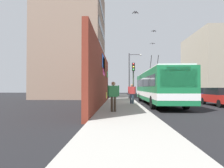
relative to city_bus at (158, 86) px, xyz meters
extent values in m
plane|color=black|center=(1.34, 1.80, -1.73)|extent=(80.00, 80.00, 0.00)
cube|color=#9E9B93|center=(1.34, 3.40, -1.66)|extent=(48.00, 3.20, 0.15)
cube|color=maroon|center=(-2.04, 5.15, 0.62)|extent=(15.24, 0.30, 4.71)
cube|color=yellow|center=(2.51, 4.99, -0.99)|extent=(0.99, 0.02, 0.66)
cube|color=blue|center=(-1.74, 4.99, 2.07)|extent=(2.08, 0.02, 1.12)
cube|color=#F2338C|center=(-1.06, 4.99, 1.73)|extent=(1.90, 0.02, 1.59)
cube|color=green|center=(4.08, 4.99, 1.41)|extent=(1.06, 0.02, 0.69)
cube|color=orange|center=(-0.52, 4.99, 1.91)|extent=(1.17, 0.02, 1.21)
cube|color=gray|center=(12.23, 11.00, 7.34)|extent=(12.32, 9.28, 18.14)
cube|color=black|center=(12.23, 6.34, 2.67)|extent=(10.47, 0.04, 1.10)
cube|color=black|center=(12.23, 6.34, 5.87)|extent=(10.47, 0.04, 1.10)
cube|color=black|center=(12.23, 6.34, 9.07)|extent=(10.47, 0.04, 1.10)
cube|color=black|center=(12.23, 6.34, 12.27)|extent=(10.47, 0.04, 1.10)
cube|color=#9E937F|center=(19.22, -15.20, 4.28)|extent=(13.12, 8.97, 12.02)
cube|color=#19723F|center=(0.01, 0.00, -0.02)|extent=(12.32, 2.65, 2.53)
cube|color=silver|center=(0.01, 0.00, 1.31)|extent=(11.83, 2.43, 0.12)
cube|color=white|center=(0.01, 0.00, -0.73)|extent=(12.34, 2.67, 0.44)
cube|color=black|center=(-6.13, 0.00, 0.42)|extent=(0.04, 2.25, 1.14)
cube|color=black|center=(0.01, 0.00, 0.36)|extent=(11.33, 2.68, 0.81)
cube|color=orange|center=(-6.12, 0.00, 1.00)|extent=(0.06, 1.46, 0.28)
cylinder|color=black|center=(1.85, -0.35, 2.15)|extent=(1.43, 0.06, 2.00)
cylinder|color=black|center=(1.85, 0.35, 2.15)|extent=(1.43, 0.06, 2.00)
cylinder|color=black|center=(-3.94, -1.20, -1.23)|extent=(1.00, 0.28, 1.00)
cylinder|color=black|center=(-3.94, 1.20, -1.23)|extent=(1.00, 0.28, 1.00)
cylinder|color=black|center=(3.95, -1.20, -1.23)|extent=(1.00, 0.28, 1.00)
cylinder|color=black|center=(3.95, 1.20, -1.23)|extent=(1.00, 0.28, 1.00)
cube|color=#B21E19|center=(-1.15, -5.20, -1.08)|extent=(4.36, 1.90, 0.66)
cube|color=black|center=(-1.06, -5.20, -0.45)|extent=(2.62, 1.71, 0.60)
cylinder|color=black|center=(-2.59, -4.35, -1.41)|extent=(0.64, 0.22, 0.64)
cylinder|color=black|center=(0.29, -6.05, -1.41)|extent=(0.64, 0.22, 0.64)
cylinder|color=black|center=(0.29, -4.35, -1.41)|extent=(0.64, 0.22, 0.64)
cube|color=navy|center=(4.85, -5.20, -1.08)|extent=(4.34, 1.91, 0.66)
cube|color=black|center=(4.93, -5.20, -0.45)|extent=(2.60, 1.72, 0.60)
cylinder|color=black|center=(3.42, -6.05, -1.41)|extent=(0.64, 0.22, 0.64)
cylinder|color=black|center=(3.42, -4.35, -1.41)|extent=(0.64, 0.22, 0.64)
cylinder|color=black|center=(6.28, -6.05, -1.41)|extent=(0.64, 0.22, 0.64)
cylinder|color=black|center=(6.28, -4.35, -1.41)|extent=(0.64, 0.22, 0.64)
cube|color=#38383D|center=(10.45, -5.20, -1.08)|extent=(4.38, 1.71, 0.66)
cube|color=black|center=(10.53, -5.20, -0.45)|extent=(2.63, 1.54, 0.60)
cylinder|color=black|center=(9.00, -5.96, -1.41)|extent=(0.64, 0.22, 0.64)
cylinder|color=black|center=(9.00, -4.44, -1.41)|extent=(0.64, 0.22, 0.64)
cylinder|color=black|center=(11.89, -5.96, -1.41)|extent=(0.64, 0.22, 0.64)
cylinder|color=black|center=(11.89, -4.44, -1.41)|extent=(0.64, 0.22, 0.64)
cube|color=white|center=(16.29, -5.20, -1.08)|extent=(4.91, 1.91, 0.66)
cube|color=black|center=(16.39, -5.20, -0.45)|extent=(2.95, 1.72, 0.60)
cylinder|color=black|center=(14.67, -6.06, -1.41)|extent=(0.64, 0.22, 0.64)
cylinder|color=black|center=(14.67, -4.34, -1.41)|extent=(0.64, 0.22, 0.64)
cylinder|color=black|center=(17.91, -6.06, -1.41)|extent=(0.64, 0.22, 0.64)
cylinder|color=black|center=(17.91, -4.34, -1.41)|extent=(0.64, 0.22, 0.64)
cylinder|color=#3F3326|center=(-6.51, 3.90, -1.14)|extent=(0.14, 0.14, 0.89)
cylinder|color=#3F3326|center=(-6.51, 4.08, -1.14)|extent=(0.14, 0.14, 0.89)
cube|color=#338C4C|center=(-6.51, 3.99, -0.36)|extent=(0.22, 0.52, 0.67)
cylinder|color=#338C4C|center=(-6.51, 3.69, -0.33)|extent=(0.09, 0.09, 0.63)
cylinder|color=#338C4C|center=(-6.51, 4.30, -0.33)|extent=(0.09, 0.09, 0.63)
sphere|color=#936B4C|center=(-6.51, 3.99, 0.09)|extent=(0.24, 0.24, 0.24)
cylinder|color=#2D3F59|center=(-0.82, 2.39, -1.15)|extent=(0.14, 0.14, 0.87)
cylinder|color=#2D3F59|center=(-0.82, 2.57, -1.15)|extent=(0.14, 0.14, 0.87)
cube|color=#BF3333|center=(-0.82, 2.48, -0.39)|extent=(0.22, 0.51, 0.65)
cylinder|color=#BF3333|center=(-0.82, 2.18, -0.36)|extent=(0.09, 0.09, 0.62)
cylinder|color=#BF3333|center=(-0.82, 2.79, -0.36)|extent=(0.09, 0.09, 0.62)
sphere|color=#936B4C|center=(-0.82, 2.48, 0.06)|extent=(0.24, 0.24, 0.24)
cylinder|color=#2D382D|center=(1.70, 2.15, 0.43)|extent=(0.14, 0.14, 4.02)
cube|color=black|center=(1.48, 2.15, 1.98)|extent=(0.20, 0.28, 0.84)
sphere|color=red|center=(1.37, 2.15, 2.26)|extent=(0.18, 0.18, 0.18)
sphere|color=yellow|center=(1.37, 2.15, 1.98)|extent=(0.18, 0.18, 0.18)
sphere|color=green|center=(1.37, 2.15, 1.70)|extent=(0.18, 0.18, 0.18)
cylinder|color=#4C4C51|center=(7.41, 2.25, 1.44)|extent=(0.18, 0.18, 6.05)
cylinder|color=#4C4C51|center=(7.41, 1.48, 4.32)|extent=(0.10, 1.55, 0.10)
ellipsoid|color=silver|center=(7.41, 0.70, 4.27)|extent=(0.44, 0.28, 0.20)
ellipsoid|color=#47474C|center=(-1.96, 2.26, 6.21)|extent=(0.32, 0.14, 0.12)
cube|color=#47474C|center=(-1.96, 2.12, 6.24)|extent=(0.20, 0.23, 0.19)
cube|color=#47474C|center=(-1.96, 2.40, 6.24)|extent=(0.20, 0.23, 0.19)
ellipsoid|color=slate|center=(2.98, -0.08, 4.73)|extent=(0.32, 0.14, 0.12)
cube|color=slate|center=(2.98, -0.22, 4.76)|extent=(0.20, 0.27, 0.09)
cube|color=slate|center=(2.98, 0.06, 4.76)|extent=(0.20, 0.27, 0.09)
ellipsoid|color=#47474C|center=(2.77, -0.17, 6.05)|extent=(0.32, 0.14, 0.12)
cube|color=#47474C|center=(2.77, -0.31, 6.08)|extent=(0.20, 0.26, 0.14)
cube|color=#47474C|center=(2.77, -0.03, 6.08)|extent=(0.20, 0.26, 0.14)
camera|label=1|loc=(-17.69, 3.69, -0.16)|focal=29.94mm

